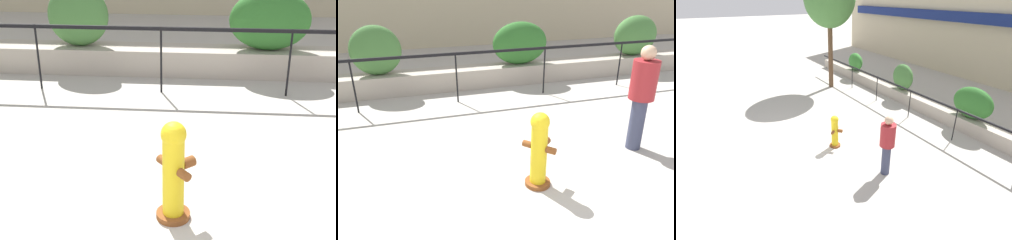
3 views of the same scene
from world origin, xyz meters
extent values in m
cube|color=#ADA393|center=(0.00, 6.00, 0.25)|extent=(18.00, 0.70, 0.50)
cube|color=black|center=(0.00, 4.90, 1.12)|extent=(15.00, 0.05, 0.06)
cylinder|color=black|center=(-2.14, 4.90, 0.57)|extent=(0.04, 0.04, 1.15)
cylinder|color=black|center=(0.00, 4.90, 0.57)|extent=(0.04, 0.04, 1.15)
cylinder|color=black|center=(2.14, 4.90, 0.57)|extent=(0.04, 0.04, 1.15)
ellipsoid|color=#427538|center=(-1.69, 6.00, 1.08)|extent=(1.17, 0.58, 1.17)
ellipsoid|color=#2D6B28|center=(1.91, 6.00, 1.05)|extent=(1.50, 0.67, 1.11)
cylinder|color=brown|center=(0.47, 1.29, 0.03)|extent=(0.50, 0.50, 0.06)
cylinder|color=gold|center=(0.47, 1.29, 0.48)|extent=(0.31, 0.31, 0.85)
sphere|color=gold|center=(0.47, 1.29, 0.95)|extent=(0.25, 0.25, 0.25)
cylinder|color=brown|center=(0.61, 1.41, 0.59)|extent=(0.18, 0.18, 0.11)
cylinder|color=brown|center=(0.59, 1.16, 0.59)|extent=(0.15, 0.15, 0.09)
cylinder|color=brown|center=(0.36, 1.42, 0.59)|extent=(0.15, 0.15, 0.09)
camera|label=1|loc=(0.76, -2.71, 2.92)|focal=50.00mm
camera|label=2|loc=(-1.11, -2.23, 2.66)|focal=35.00mm
camera|label=3|loc=(6.98, -2.17, 4.46)|focal=28.00mm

